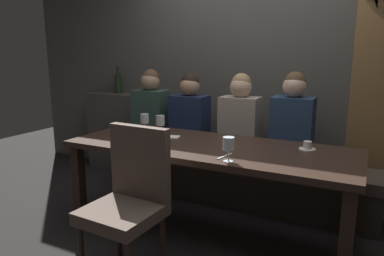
# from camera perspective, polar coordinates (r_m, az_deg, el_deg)

# --- Properties ---
(ground) EXTENTS (9.00, 9.00, 0.00)m
(ground) POSITION_cam_1_polar(r_m,az_deg,el_deg) (3.01, 2.63, -16.48)
(ground) COLOR black
(back_wall_tiled) EXTENTS (6.00, 0.12, 3.00)m
(back_wall_tiled) POSITION_cam_1_polar(r_m,az_deg,el_deg) (3.80, 10.65, 12.73)
(back_wall_tiled) COLOR #4C4944
(back_wall_tiled) RESTS_ON ground
(back_counter) EXTENTS (1.10, 0.28, 0.95)m
(back_counter) POSITION_cam_1_polar(r_m,az_deg,el_deg) (4.45, -10.07, -0.70)
(back_counter) COLOR #413E3A
(back_counter) RESTS_ON ground
(dining_table) EXTENTS (2.20, 0.84, 0.74)m
(dining_table) POSITION_cam_1_polar(r_m,az_deg,el_deg) (2.76, 2.75, -4.49)
(dining_table) COLOR black
(dining_table) RESTS_ON ground
(banquette_bench) EXTENTS (2.50, 0.44, 0.45)m
(banquette_bench) POSITION_cam_1_polar(r_m,az_deg,el_deg) (3.52, 7.42, -8.22)
(banquette_bench) COLOR #312A23
(banquette_bench) RESTS_ON ground
(chair_near_side) EXTENTS (0.46, 0.46, 0.98)m
(chair_near_side) POSITION_cam_1_polar(r_m,az_deg,el_deg) (2.31, -9.97, -10.43)
(chair_near_side) COLOR #302119
(chair_near_side) RESTS_ON ground
(diner_redhead) EXTENTS (0.36, 0.24, 0.82)m
(diner_redhead) POSITION_cam_1_polar(r_m,az_deg,el_deg) (3.83, -6.60, 2.90)
(diner_redhead) COLOR #2D473D
(diner_redhead) RESTS_ON banquette_bench
(diner_bearded) EXTENTS (0.36, 0.24, 0.79)m
(diner_bearded) POSITION_cam_1_polar(r_m,az_deg,el_deg) (3.58, -0.35, 2.12)
(diner_bearded) COLOR #192342
(diner_bearded) RESTS_ON banquette_bench
(diner_far_end) EXTENTS (0.36, 0.24, 0.80)m
(diner_far_end) POSITION_cam_1_polar(r_m,az_deg,el_deg) (3.36, 7.74, 1.48)
(diner_far_end) COLOR #9E9384
(diner_far_end) RESTS_ON banquette_bench
(diner_near_end) EXTENTS (0.36, 0.24, 0.83)m
(diner_near_end) POSITION_cam_1_polar(r_m,az_deg,el_deg) (3.25, 15.82, 1.01)
(diner_near_end) COLOR navy
(diner_near_end) RESTS_ON banquette_bench
(wine_bottle_dark_red) EXTENTS (0.08, 0.08, 0.33)m
(wine_bottle_dark_red) POSITION_cam_1_polar(r_m,az_deg,el_deg) (4.49, -11.80, 7.02)
(wine_bottle_dark_red) COLOR black
(wine_bottle_dark_red) RESTS_ON back_counter
(wine_glass_near_left) EXTENTS (0.08, 0.08, 0.16)m
(wine_glass_near_left) POSITION_cam_1_polar(r_m,az_deg,el_deg) (2.30, 5.89, -2.61)
(wine_glass_near_left) COLOR silver
(wine_glass_near_left) RESTS_ON dining_table
(wine_glass_far_left) EXTENTS (0.08, 0.08, 0.16)m
(wine_glass_far_left) POSITION_cam_1_polar(r_m,az_deg,el_deg) (3.20, -7.63, 1.36)
(wine_glass_far_left) COLOR silver
(wine_glass_far_left) RESTS_ON dining_table
(wine_glass_end_left) EXTENTS (0.08, 0.08, 0.16)m
(wine_glass_end_left) POSITION_cam_1_polar(r_m,az_deg,el_deg) (3.09, -5.13, 1.13)
(wine_glass_end_left) COLOR silver
(wine_glass_end_left) RESTS_ON dining_table
(espresso_cup) EXTENTS (0.12, 0.12, 0.06)m
(espresso_cup) POSITION_cam_1_polar(r_m,az_deg,el_deg) (2.73, 18.05, -2.81)
(espresso_cup) COLOR white
(espresso_cup) RESTS_ON dining_table
(fork_on_table) EXTENTS (0.05, 0.17, 0.01)m
(fork_on_table) POSITION_cam_1_polar(r_m,az_deg,el_deg) (2.44, 5.24, -4.55)
(fork_on_table) COLOR silver
(fork_on_table) RESTS_ON dining_table
(folded_napkin) EXTENTS (0.13, 0.12, 0.01)m
(folded_napkin) POSITION_cam_1_polar(r_m,az_deg,el_deg) (2.98, -3.11, -1.44)
(folded_napkin) COLOR silver
(folded_napkin) RESTS_ON dining_table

